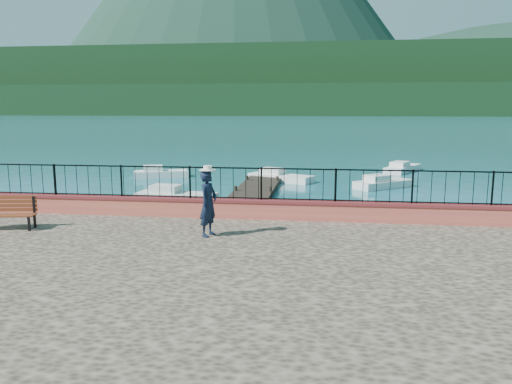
% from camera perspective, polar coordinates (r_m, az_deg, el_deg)
% --- Properties ---
extents(ground, '(2000.00, 2000.00, 0.00)m').
position_cam_1_polar(ground, '(11.97, -0.16, -12.56)').
color(ground, '#19596B').
rests_on(ground, ground).
extents(parapet, '(28.00, 0.46, 0.58)m').
position_cam_1_polar(parapet, '(15.07, 1.74, -1.99)').
color(parapet, '#C46447').
rests_on(parapet, promenade).
extents(railing, '(27.00, 0.05, 0.95)m').
position_cam_1_polar(railing, '(14.93, 1.75, 0.89)').
color(railing, black).
rests_on(railing, parapet).
extents(dock, '(2.00, 16.00, 0.30)m').
position_cam_1_polar(dock, '(23.65, -1.04, -1.04)').
color(dock, '#2D231C').
rests_on(dock, ground).
extents(far_forest, '(900.00, 60.00, 18.00)m').
position_cam_1_polar(far_forest, '(311.02, 7.45, 10.33)').
color(far_forest, black).
rests_on(far_forest, ground).
extents(foothills, '(900.00, 120.00, 44.00)m').
position_cam_1_polar(foothills, '(371.40, 7.54, 12.20)').
color(foothills, black).
rests_on(foothills, ground).
extents(park_bench, '(1.67, 0.80, 0.89)m').
position_cam_1_polar(park_bench, '(15.41, -26.69, -2.82)').
color(park_bench, black).
rests_on(park_bench, promenade).
extents(person, '(0.58, 0.72, 1.73)m').
position_cam_1_polar(person, '(13.00, -5.48, -1.30)').
color(person, black).
rests_on(person, promenade).
extents(hat, '(0.44, 0.44, 0.12)m').
position_cam_1_polar(hat, '(12.86, -5.54, 2.75)').
color(hat, white).
rests_on(hat, person).
extents(boat_0, '(4.05, 1.77, 0.80)m').
position_cam_1_polar(boat_0, '(24.69, -9.06, -0.12)').
color(boat_0, silver).
rests_on(boat_0, ground).
extents(boat_2, '(3.60, 3.20, 0.80)m').
position_cam_1_polar(boat_2, '(29.40, 14.38, 1.24)').
color(boat_2, silver).
rests_on(boat_2, ground).
extents(boat_3, '(3.71, 2.42, 0.80)m').
position_cam_1_polar(boat_3, '(33.57, -10.81, 2.38)').
color(boat_3, white).
rests_on(boat_3, ground).
extents(boat_4, '(4.30, 2.98, 0.80)m').
position_cam_1_polar(boat_4, '(31.11, 2.85, 1.98)').
color(boat_4, white).
rests_on(boat_4, ground).
extents(boat_5, '(3.15, 4.30, 0.80)m').
position_cam_1_polar(boat_5, '(37.31, 16.45, 2.86)').
color(boat_5, silver).
rests_on(boat_5, ground).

